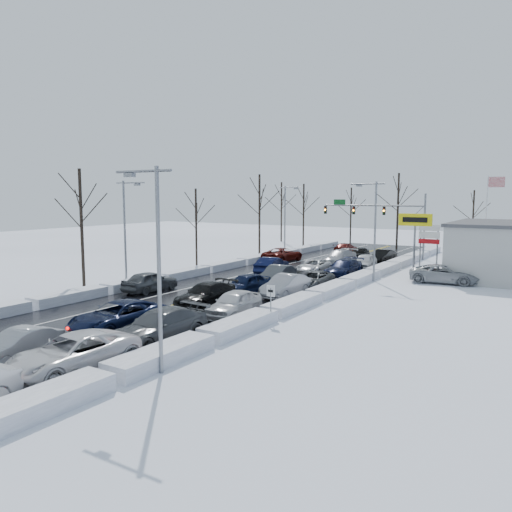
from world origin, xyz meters
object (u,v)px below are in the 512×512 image
Objects in this scene: traffic_signal_mast at (384,214)px; tires_plus_sign at (415,224)px; oncoming_car_0 at (272,273)px; flagpole at (488,211)px.

traffic_signal_mast is 2.21× the size of tires_plus_sign.
traffic_signal_mast is 20.50m from oncoming_car_0.
flagpole is at bearing 71.56° from tires_plus_sign.
tires_plus_sign is 14.91m from oncoming_car_0.
tires_plus_sign reaches higher than oncoming_car_0.
oncoming_car_0 is (-5.08, -19.09, -5.48)m from traffic_signal_mast.
traffic_signal_mast is at bearing -170.27° from flagpole.
traffic_signal_mast is at bearing -111.46° from oncoming_car_0.
traffic_signal_mast reaches higher than oncoming_car_0.
flagpole reaches higher than oncoming_car_0.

